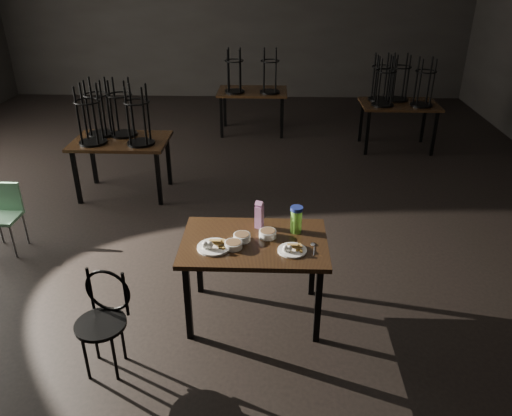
{
  "coord_description": "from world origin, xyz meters",
  "views": [
    {
      "loc": [
        0.88,
        -5.19,
        2.84
      ],
      "look_at": [
        0.73,
        -1.26,
        0.85
      ],
      "focal_mm": 35.0,
      "sensor_mm": 36.0,
      "label": 1
    }
  ],
  "objects_px": {
    "water_bottle": "(296,219)",
    "bentwood_chair": "(104,314)",
    "main_table": "(254,249)",
    "juice_carton": "(259,215)",
    "school_chair": "(4,211)"
  },
  "relations": [
    {
      "from": "water_bottle",
      "to": "school_chair",
      "type": "height_order",
      "value": "water_bottle"
    },
    {
      "from": "main_table",
      "to": "juice_carton",
      "type": "height_order",
      "value": "juice_carton"
    },
    {
      "from": "juice_carton",
      "to": "bentwood_chair",
      "type": "relative_size",
      "value": 0.31
    },
    {
      "from": "juice_carton",
      "to": "water_bottle",
      "type": "relative_size",
      "value": 1.07
    },
    {
      "from": "main_table",
      "to": "bentwood_chair",
      "type": "bearing_deg",
      "value": -149.89
    },
    {
      "from": "water_bottle",
      "to": "school_chair",
      "type": "bearing_deg",
      "value": 163.89
    },
    {
      "from": "main_table",
      "to": "juice_carton",
      "type": "bearing_deg",
      "value": 81.61
    },
    {
      "from": "school_chair",
      "to": "bentwood_chair",
      "type": "bearing_deg",
      "value": -45.82
    },
    {
      "from": "school_chair",
      "to": "water_bottle",
      "type": "bearing_deg",
      "value": -15.53
    },
    {
      "from": "water_bottle",
      "to": "bentwood_chair",
      "type": "distance_m",
      "value": 1.69
    },
    {
      "from": "juice_carton",
      "to": "bentwood_chair",
      "type": "bearing_deg",
      "value": -142.45
    },
    {
      "from": "bentwood_chair",
      "to": "school_chair",
      "type": "distance_m",
      "value": 2.31
    },
    {
      "from": "bentwood_chair",
      "to": "school_chair",
      "type": "bearing_deg",
      "value": 144.38
    },
    {
      "from": "main_table",
      "to": "bentwood_chair",
      "type": "relative_size",
      "value": 1.51
    },
    {
      "from": "juice_carton",
      "to": "bentwood_chair",
      "type": "distance_m",
      "value": 1.47
    }
  ]
}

